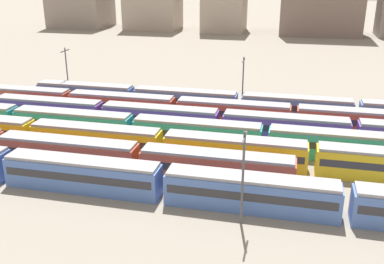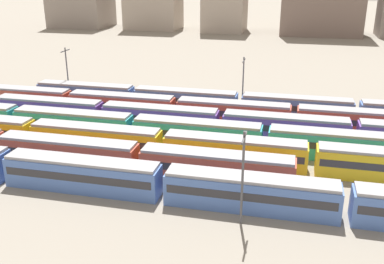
# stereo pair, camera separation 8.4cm
# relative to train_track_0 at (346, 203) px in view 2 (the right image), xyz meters

# --- Properties ---
(ground_plane) EXTENTS (600.00, 600.00, 0.00)m
(ground_plane) POSITION_rel_train_track_0_xyz_m (-45.29, 15.60, -1.90)
(ground_plane) COLOR gray
(train_track_0) EXTENTS (112.50, 3.06, 3.75)m
(train_track_0) POSITION_rel_train_track_0_xyz_m (0.00, 0.00, 0.00)
(train_track_0) COLOR #4C70BC
(train_track_0) RESTS_ON ground_plane
(train_track_1) EXTENTS (55.80, 3.06, 3.75)m
(train_track_1) POSITION_rel_train_track_0_xyz_m (-32.88, 5.20, -0.00)
(train_track_1) COLOR #BC4C38
(train_track_1) RESTS_ON ground_plane
(train_track_2) EXTENTS (74.70, 3.06, 3.75)m
(train_track_2) POSITION_rel_train_track_0_xyz_m (-22.06, 10.40, 0.00)
(train_track_2) COLOR yellow
(train_track_2) RESTS_ON ground_plane
(train_track_3) EXTENTS (74.70, 3.06, 3.75)m
(train_track_3) POSITION_rel_train_track_0_xyz_m (-28.09, 15.60, 0.00)
(train_track_3) COLOR teal
(train_track_3) RESTS_ON ground_plane
(train_track_4) EXTENTS (93.60, 3.06, 3.75)m
(train_track_4) POSITION_rel_train_track_0_xyz_m (-6.73, 20.80, 0.00)
(train_track_4) COLOR #6B429E
(train_track_4) RESTS_ON ground_plane
(train_track_5) EXTENTS (93.60, 3.06, 3.75)m
(train_track_5) POSITION_rel_train_track_0_xyz_m (-15.07, 26.00, 0.00)
(train_track_5) COLOR #BC4C38
(train_track_5) RESTS_ON ground_plane
(train_track_6) EXTENTS (74.70, 3.06, 3.75)m
(train_track_6) POSITION_rel_train_track_0_xyz_m (-14.74, 31.20, 0.00)
(train_track_6) COLOR #4C70BC
(train_track_6) RESTS_ON ground_plane
(catenary_pole_0) EXTENTS (0.24, 3.20, 9.70)m
(catenary_pole_0) POSITION_rel_train_track_0_xyz_m (-10.03, -3.06, 3.49)
(catenary_pole_0) COLOR #4C4C51
(catenary_pole_0) RESTS_ON ground_plane
(catenary_pole_1) EXTENTS (0.24, 3.20, 9.63)m
(catenary_pole_1) POSITION_rel_train_track_0_xyz_m (-47.94, 33.99, 3.46)
(catenary_pole_1) COLOR #4C4C51
(catenary_pole_1) RESTS_ON ground_plane
(catenary_pole_3) EXTENTS (0.24, 3.20, 9.26)m
(catenary_pole_3) POSITION_rel_train_track_0_xyz_m (-14.67, 34.47, 3.26)
(catenary_pole_3) COLOR #4C4C51
(catenary_pole_3) RESTS_ON ground_plane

